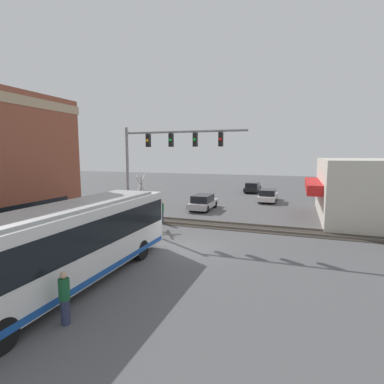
{
  "coord_description": "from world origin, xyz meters",
  "views": [
    {
      "loc": [
        -15.34,
        -5.67,
        5.35
      ],
      "look_at": [
        5.31,
        1.66,
        2.52
      ],
      "focal_mm": 28.0,
      "sensor_mm": 36.0,
      "label": 1
    }
  ],
  "objects_px": {
    "parked_car_white": "(268,196)",
    "pedestrian_at_crossing": "(162,212)",
    "parked_car_silver": "(203,203)",
    "parked_car_black": "(253,187)",
    "pedestrian_near_bus": "(65,298)",
    "crossing_signal": "(141,194)",
    "city_bus": "(71,242)"
  },
  "relations": [
    {
      "from": "crossing_signal",
      "to": "city_bus",
      "type": "bearing_deg",
      "value": -166.1
    },
    {
      "from": "city_bus",
      "to": "parked_car_black",
      "type": "height_order",
      "value": "city_bus"
    },
    {
      "from": "crossing_signal",
      "to": "pedestrian_at_crossing",
      "type": "height_order",
      "value": "crossing_signal"
    },
    {
      "from": "parked_car_silver",
      "to": "pedestrian_near_bus",
      "type": "xyz_separation_m",
      "value": [
        -20.07,
        -1.76,
        0.2
      ]
    },
    {
      "from": "parked_car_silver",
      "to": "city_bus",
      "type": "bearing_deg",
      "value": 180.0
    },
    {
      "from": "city_bus",
      "to": "parked_car_silver",
      "type": "bearing_deg",
      "value": -0.0
    },
    {
      "from": "pedestrian_near_bus",
      "to": "pedestrian_at_crossing",
      "type": "relative_size",
      "value": 0.99
    },
    {
      "from": "crossing_signal",
      "to": "parked_car_silver",
      "type": "relative_size",
      "value": 0.82
    },
    {
      "from": "city_bus",
      "to": "pedestrian_near_bus",
      "type": "distance_m",
      "value": 3.07
    },
    {
      "from": "pedestrian_at_crossing",
      "to": "parked_car_black",
      "type": "bearing_deg",
      "value": -10.48
    },
    {
      "from": "parked_car_silver",
      "to": "pedestrian_near_bus",
      "type": "height_order",
      "value": "pedestrian_near_bus"
    },
    {
      "from": "crossing_signal",
      "to": "pedestrian_near_bus",
      "type": "xyz_separation_m",
      "value": [
        -12.66,
        -4.32,
        -1.42
      ]
    },
    {
      "from": "city_bus",
      "to": "parked_car_black",
      "type": "distance_m",
      "value": 32.55
    },
    {
      "from": "parked_car_silver",
      "to": "parked_car_white",
      "type": "distance_m",
      "value": 8.83
    },
    {
      "from": "city_bus",
      "to": "pedestrian_near_bus",
      "type": "height_order",
      "value": "city_bus"
    },
    {
      "from": "parked_car_silver",
      "to": "parked_car_black",
      "type": "height_order",
      "value": "parked_car_silver"
    },
    {
      "from": "parked_car_white",
      "to": "pedestrian_at_crossing",
      "type": "bearing_deg",
      "value": 153.54
    },
    {
      "from": "parked_car_white",
      "to": "pedestrian_near_bus",
      "type": "distance_m",
      "value": 27.3
    },
    {
      "from": "pedestrian_at_crossing",
      "to": "crossing_signal",
      "type": "bearing_deg",
      "value": 125.95
    },
    {
      "from": "parked_car_black",
      "to": "pedestrian_at_crossing",
      "type": "distance_m",
      "value": 21.55
    },
    {
      "from": "city_bus",
      "to": "parked_car_black",
      "type": "xyz_separation_m",
      "value": [
        32.43,
        -2.6,
        -1.18
      ]
    },
    {
      "from": "crossing_signal",
      "to": "parked_car_white",
      "type": "relative_size",
      "value": 0.79
    },
    {
      "from": "pedestrian_near_bus",
      "to": "pedestrian_at_crossing",
      "type": "distance_m",
      "value": 13.9
    },
    {
      "from": "crossing_signal",
      "to": "pedestrian_near_bus",
      "type": "height_order",
      "value": "crossing_signal"
    },
    {
      "from": "city_bus",
      "to": "parked_car_white",
      "type": "relative_size",
      "value": 2.42
    },
    {
      "from": "parked_car_silver",
      "to": "pedestrian_at_crossing",
      "type": "height_order",
      "value": "pedestrian_at_crossing"
    },
    {
      "from": "crossing_signal",
      "to": "parked_car_black",
      "type": "xyz_separation_m",
      "value": [
        22.09,
        -5.16,
        -1.64
      ]
    },
    {
      "from": "parked_car_white",
      "to": "crossing_signal",
      "type": "bearing_deg",
      "value": 151.07
    },
    {
      "from": "pedestrian_near_bus",
      "to": "parked_car_white",
      "type": "bearing_deg",
      "value": -7.67
    },
    {
      "from": "pedestrian_near_bus",
      "to": "parked_car_silver",
      "type": "bearing_deg",
      "value": 5.01
    },
    {
      "from": "parked_car_black",
      "to": "crossing_signal",
      "type": "bearing_deg",
      "value": 166.86
    },
    {
      "from": "parked_car_black",
      "to": "pedestrian_near_bus",
      "type": "distance_m",
      "value": 34.76
    }
  ]
}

